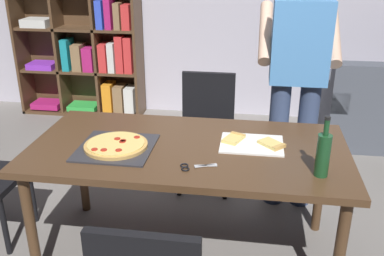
# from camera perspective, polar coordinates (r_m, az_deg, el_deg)

# --- Properties ---
(ground_plane) EXTENTS (12.00, 12.00, 0.00)m
(ground_plane) POSITION_cam_1_polar(r_m,az_deg,el_deg) (2.90, -0.45, -15.90)
(ground_plane) COLOR gray
(dining_table) EXTENTS (1.82, 0.91, 0.75)m
(dining_table) POSITION_cam_1_polar(r_m,az_deg,el_deg) (2.53, -0.50, -3.80)
(dining_table) COLOR #4C331E
(dining_table) RESTS_ON ground_plane
(chair_far_side) EXTENTS (0.42, 0.42, 0.90)m
(chair_far_side) POSITION_cam_1_polar(r_m,az_deg,el_deg) (3.45, 1.93, 0.61)
(chair_far_side) COLOR black
(chair_far_side) RESTS_ON ground_plane
(bookshelf) EXTENTS (1.40, 0.35, 1.95)m
(bookshelf) POSITION_cam_1_polar(r_m,az_deg,el_deg) (5.06, -13.74, 11.97)
(bookshelf) COLOR #513823
(bookshelf) RESTS_ON ground_plane
(person_serving_pizza) EXTENTS (0.55, 0.54, 1.75)m
(person_serving_pizza) POSITION_cam_1_polar(r_m,az_deg,el_deg) (3.08, 13.65, 6.80)
(person_serving_pizza) COLOR #38476B
(person_serving_pizza) RESTS_ON ground_plane
(pepperoni_pizza_on_tray) EXTENTS (0.42, 0.42, 0.04)m
(pepperoni_pizza_on_tray) POSITION_cam_1_polar(r_m,az_deg,el_deg) (2.51, -9.92, -2.32)
(pepperoni_pizza_on_tray) COLOR #2D2D33
(pepperoni_pizza_on_tray) RESTS_ON dining_table
(pizza_slices_on_towel) EXTENTS (0.37, 0.28, 0.03)m
(pizza_slices_on_towel) POSITION_cam_1_polar(r_m,az_deg,el_deg) (2.54, 7.89, -1.97)
(pizza_slices_on_towel) COLOR white
(pizza_slices_on_towel) RESTS_ON dining_table
(wine_bottle) EXTENTS (0.07, 0.07, 0.32)m
(wine_bottle) POSITION_cam_1_polar(r_m,az_deg,el_deg) (2.24, 16.80, -3.26)
(wine_bottle) COLOR #194723
(wine_bottle) RESTS_ON dining_table
(kitchen_scissors) EXTENTS (0.20, 0.11, 0.01)m
(kitchen_scissors) POSITION_cam_1_polar(r_m,az_deg,el_deg) (2.26, 0.05, -5.08)
(kitchen_scissors) COLOR silver
(kitchen_scissors) RESTS_ON dining_table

